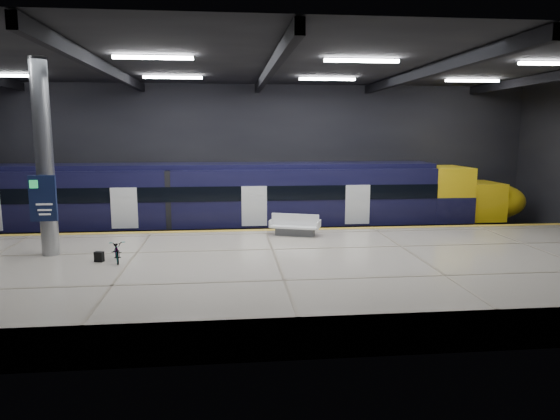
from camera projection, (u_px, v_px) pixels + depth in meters
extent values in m
plane|color=black|center=(270.00, 270.00, 19.92)|extent=(30.00, 30.00, 0.00)
cube|color=black|center=(258.00, 159.00, 27.17)|extent=(30.00, 0.10, 8.00)
cube|color=black|center=(299.00, 196.00, 11.44)|extent=(30.00, 0.10, 8.00)
cube|color=black|center=(270.00, 64.00, 18.69)|extent=(30.00, 16.00, 0.10)
cube|color=black|center=(105.00, 69.00, 18.11)|extent=(0.25, 16.00, 0.40)
cube|color=black|center=(270.00, 71.00, 18.73)|extent=(0.25, 16.00, 0.40)
cube|color=black|center=(424.00, 73.00, 19.34)|extent=(0.25, 16.00, 0.40)
cube|color=white|center=(153.00, 58.00, 16.33)|extent=(2.60, 0.18, 0.10)
cube|color=white|center=(362.00, 61.00, 17.05)|extent=(2.60, 0.18, 0.10)
cube|color=white|center=(554.00, 64.00, 17.76)|extent=(2.60, 0.18, 0.10)
cube|color=white|center=(8.00, 76.00, 21.51)|extent=(2.60, 0.18, 0.10)
cube|color=white|center=(173.00, 77.00, 22.23)|extent=(2.60, 0.18, 0.10)
cube|color=white|center=(327.00, 79.00, 22.94)|extent=(2.60, 0.18, 0.10)
cube|color=white|center=(472.00, 81.00, 23.66)|extent=(2.60, 0.18, 0.10)
cube|color=beige|center=(276.00, 275.00, 17.38)|extent=(30.00, 11.00, 1.10)
cube|color=gold|center=(265.00, 230.00, 22.45)|extent=(30.00, 0.40, 0.01)
cube|color=gray|center=(262.00, 242.00, 24.61)|extent=(30.00, 0.08, 0.16)
cube|color=gray|center=(260.00, 236.00, 26.02)|extent=(30.00, 0.08, 0.16)
cube|color=black|center=(193.00, 232.00, 24.89)|extent=(24.00, 2.58, 0.80)
cube|color=black|center=(192.00, 196.00, 24.62)|extent=(24.00, 2.80, 2.75)
cube|color=black|center=(191.00, 166.00, 24.39)|extent=(24.00, 2.30, 0.24)
cube|color=black|center=(190.00, 194.00, 23.19)|extent=(24.00, 0.04, 0.70)
cube|color=white|center=(254.00, 206.00, 23.59)|extent=(1.20, 0.05, 1.90)
cube|color=yellow|center=(445.00, 193.00, 25.95)|extent=(2.00, 2.80, 2.75)
ellipsoid|color=yellow|center=(491.00, 201.00, 26.29)|extent=(3.60, 2.52, 1.90)
cube|color=black|center=(450.00, 190.00, 25.95)|extent=(1.60, 2.38, 0.80)
cube|color=#595B60|center=(295.00, 232.00, 21.28)|extent=(1.71, 1.03, 0.31)
cube|color=white|center=(295.00, 226.00, 21.25)|extent=(2.22, 1.51, 0.08)
cube|color=white|center=(295.00, 220.00, 21.20)|extent=(1.95, 0.77, 0.51)
cube|color=white|center=(272.00, 223.00, 21.47)|extent=(0.35, 0.84, 0.31)
cube|color=white|center=(319.00, 225.00, 20.99)|extent=(0.35, 0.84, 0.31)
imported|color=#99999E|center=(117.00, 250.00, 16.97)|extent=(0.86, 1.51, 0.75)
cube|color=black|center=(99.00, 257.00, 16.94)|extent=(0.34, 0.26, 0.35)
cylinder|color=#9EA0A5|center=(44.00, 159.00, 17.42)|extent=(0.60, 0.60, 6.90)
cube|color=#111B3E|center=(43.00, 198.00, 17.22)|extent=(0.90, 0.12, 1.60)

